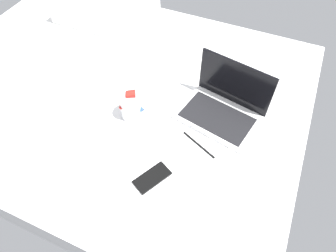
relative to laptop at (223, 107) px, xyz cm
name	(u,v)px	position (x,y,z in cm)	size (l,w,h in cm)	color
bed_mattress	(114,97)	(-53.70, -2.88, -13.41)	(180.00, 140.00, 18.00)	white
laptop	(223,107)	(0.00, 0.00, 0.00)	(36.92, 29.11, 23.00)	silver
snack_cup	(131,106)	(-35.60, -16.14, 1.20)	(9.99, 9.47, 12.56)	silver
cell_phone	(152,178)	(-14.17, -40.72, -4.01)	(6.80, 14.00, 0.80)	black
pillow	(106,7)	(-84.42, 45.12, 2.09)	(52.00, 36.00, 13.00)	white
charger_cable	(199,145)	(-3.44, -19.69, -4.11)	(17.00, 0.60, 0.60)	black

